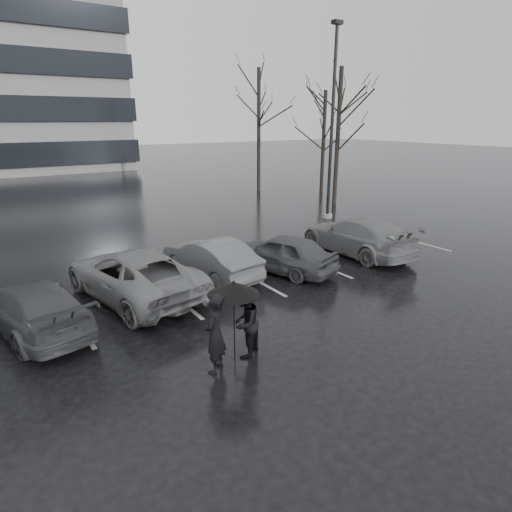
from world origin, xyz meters
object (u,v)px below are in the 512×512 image
Objects in this scene: car_west_a at (210,258)px; lamp_post at (332,134)px; car_west_c at (34,308)px; tree_ne at (323,143)px; car_west_b at (133,274)px; car_east at (357,236)px; tree_north at (259,132)px; car_main at (282,253)px; pedestrian_right at (245,323)px; tree_east at (338,138)px; pedestrian_left at (215,333)px.

lamp_post is at bearing -162.25° from car_west_a.
lamp_post is at bearing -171.14° from car_west_c.
car_west_c is 24.00m from tree_ne.
car_west_a is 2.72m from car_west_b.
car_west_b is at bearing -147.05° from tree_ne.
car_east is 0.52× the size of lamp_post.
tree_ne is 4.67m from tree_north.
car_main is 0.41× the size of lamp_post.
tree_ne is (16.70, 16.13, 2.70)m from pedestrian_right.
tree_north is (14.19, 14.47, 3.53)m from car_west_b.
car_west_a is 0.50× the size of tree_east.
tree_east reaches higher than car_west_b.
car_main is 0.56× the size of tree_ne.
car_west_b is 4.86m from pedestrian_left.
tree_north is (-1.00, 7.00, 0.25)m from tree_east.
pedestrian_right is 18.95m from tree_east.
tree_ne is (20.46, 12.22, 2.88)m from car_west_c.
car_main is 0.97× the size of car_west_a.
car_main is 0.49× the size of tree_east.
car_main is at bearing 151.47° from car_west_a.
tree_north reaches higher than car_west_b.
pedestrian_left is (2.90, -4.10, 0.25)m from car_west_c.
car_west_c is at bearing 1.35° from car_east.
tree_ne is (8.93, 12.02, 2.77)m from car_east.
lamp_post reaches higher than pedestrian_right.
tree_east is at bearing -159.72° from car_main.
tree_east is 4.74m from tree_ne.
pedestrian_left reaches higher than car_east.
tree_ne is at bearing -126.24° from car_east.
tree_north is at bearing -139.51° from car_main.
car_west_b reaches higher than car_main.
lamp_post is (7.19, 5.49, 3.72)m from car_main.
car_west_c is 5.43m from pedestrian_right.
tree_north is at bearing -159.28° from pedestrian_right.
tree_north is (14.06, 19.32, 3.37)m from pedestrian_left.
car_east is 3.14× the size of pedestrian_right.
car_main is at bearing 162.41° from car_west_b.
car_west_a is 18.94m from tree_ne.
pedestrian_right reaches higher than car_west_a.
tree_east is (6.43, 8.02, 3.27)m from car_east.
tree_north is at bearing -109.50° from car_east.
tree_north reaches higher than pedestrian_left.
car_east is at bearing 169.31° from car_west_c.
car_west_b is 0.65× the size of tree_east.
pedestrian_left is at bearing 55.18° from car_west_a.
tree_north is (5.43, 15.02, 3.52)m from car_east.
lamp_post is at bearing -129.58° from tree_ne.
car_west_c is 20.03m from tree_east.
tree_east is (17.96, 8.22, 3.38)m from car_west_c.
tree_north is (11.49, 14.22, 3.59)m from car_west_a.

